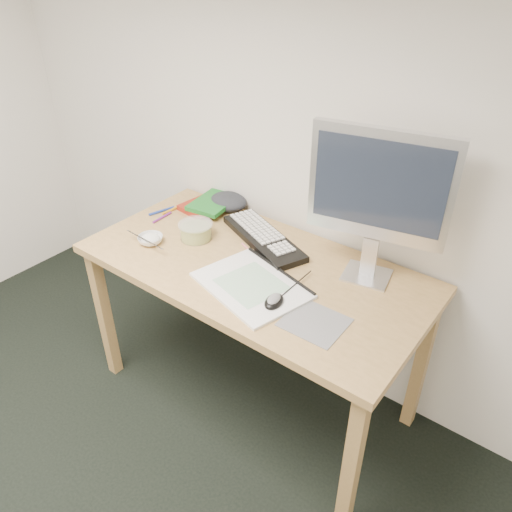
{
  "coord_description": "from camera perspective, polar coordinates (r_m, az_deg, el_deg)",
  "views": [
    {
      "loc": [
        1.04,
        0.13,
        1.87
      ],
      "look_at": [
        0.08,
        1.39,
        0.83
      ],
      "focal_mm": 35.0,
      "sensor_mm": 36.0,
      "label": 1
    }
  ],
  "objects": [
    {
      "name": "chopsticks",
      "position": [
        2.13,
        -12.57,
        1.82
      ],
      "size": [
        0.23,
        0.03,
        0.02
      ],
      "primitive_type": "cylinder",
      "rotation": [
        0.0,
        1.57,
        -0.06
      ],
      "color": "silver",
      "rests_on": "rice_bowl"
    },
    {
      "name": "book_red",
      "position": [
        2.42,
        -5.42,
        5.8
      ],
      "size": [
        0.21,
        0.27,
        0.02
      ],
      "primitive_type": "cube",
      "rotation": [
        0.0,
        0.0,
        -0.12
      ],
      "color": "maroon",
      "rests_on": "desk"
    },
    {
      "name": "marker_orange",
      "position": [
        2.42,
        -9.42,
        5.32
      ],
      "size": [
        0.02,
        0.13,
        0.01
      ],
      "primitive_type": "cylinder",
      "rotation": [
        0.0,
        1.57,
        1.49
      ],
      "color": "orange",
      "rests_on": "desk"
    },
    {
      "name": "marker_blue",
      "position": [
        2.41,
        -10.74,
        5.09
      ],
      "size": [
        0.05,
        0.13,
        0.01
      ],
      "primitive_type": "cylinder",
      "rotation": [
        0.0,
        1.57,
        1.28
      ],
      "color": "#1C369A",
      "rests_on": "desk"
    },
    {
      "name": "pencil_pink",
      "position": [
        2.06,
        -0.45,
        0.36
      ],
      "size": [
        0.16,
        0.07,
        0.01
      ],
      "primitive_type": "cylinder",
      "rotation": [
        0.0,
        1.57,
        -0.4
      ],
      "color": "pink",
      "rests_on": "desk"
    },
    {
      "name": "book_green",
      "position": [
        2.39,
        -4.9,
        6.08
      ],
      "size": [
        0.2,
        0.25,
        0.02
      ],
      "primitive_type": "cube",
      "rotation": [
        0.0,
        0.0,
        0.14
      ],
      "color": "#1C7026",
      "rests_on": "book_red"
    },
    {
      "name": "fruit_tub",
      "position": [
        2.16,
        -6.9,
        2.86
      ],
      "size": [
        0.15,
        0.15,
        0.07
      ],
      "primitive_type": "cylinder",
      "rotation": [
        0.0,
        0.0,
        -0.04
      ],
      "color": "gold",
      "rests_on": "desk"
    },
    {
      "name": "rice_bowl",
      "position": [
        2.17,
        -11.97,
        1.84
      ],
      "size": [
        0.13,
        0.13,
        0.03
      ],
      "primitive_type": "imported",
      "rotation": [
        0.0,
        0.0,
        -0.31
      ],
      "color": "white",
      "rests_on": "desk"
    },
    {
      "name": "pencil_black",
      "position": [
        1.97,
        2.19,
        -1.26
      ],
      "size": [
        0.17,
        0.05,
        0.01
      ],
      "primitive_type": "cylinder",
      "rotation": [
        0.0,
        1.57,
        -0.25
      ],
      "color": "black",
      "rests_on": "desk"
    },
    {
      "name": "monitor",
      "position": [
        1.79,
        13.89,
        7.33
      ],
      "size": [
        0.5,
        0.19,
        0.58
      ],
      "rotation": [
        0.0,
        0.0,
        0.21
      ],
      "color": "silver",
      "rests_on": "desk"
    },
    {
      "name": "cloth_lump",
      "position": [
        2.4,
        -3.17,
        6.23
      ],
      "size": [
        0.17,
        0.15,
        0.07
      ],
      "primitive_type": "ellipsoid",
      "rotation": [
        0.0,
        0.0,
        0.13
      ],
      "color": "#282930",
      "rests_on": "desk"
    },
    {
      "name": "desk",
      "position": [
        2.04,
        -0.35,
        -2.89
      ],
      "size": [
        1.4,
        0.7,
        0.75
      ],
      "color": "tan",
      "rests_on": "ground"
    },
    {
      "name": "pencil_tan",
      "position": [
        2.04,
        -0.22,
        0.07
      ],
      "size": [
        0.12,
        0.14,
        0.01
      ],
      "primitive_type": "cylinder",
      "rotation": [
        0.0,
        1.57,
        -0.86
      ],
      "color": "tan",
      "rests_on": "desk"
    },
    {
      "name": "mouse",
      "position": [
        1.77,
        2.07,
        -4.95
      ],
      "size": [
        0.08,
        0.11,
        0.03
      ],
      "primitive_type": "ellipsoid",
      "rotation": [
        0.0,
        0.0,
        0.17
      ],
      "color": "black",
      "rests_on": "sketchpad"
    },
    {
      "name": "mousepad",
      "position": [
        1.72,
        6.71,
        -7.53
      ],
      "size": [
        0.21,
        0.19,
        0.0
      ],
      "primitive_type": "cube",
      "rotation": [
        0.0,
        0.0,
        0.01
      ],
      "color": "slate",
      "rests_on": "desk"
    },
    {
      "name": "keyboard",
      "position": [
        2.14,
        0.87,
        2.05
      ],
      "size": [
        0.49,
        0.32,
        0.03
      ],
      "primitive_type": "cube",
      "rotation": [
        0.0,
        0.0,
        -0.4
      ],
      "color": "black",
      "rests_on": "desk"
    },
    {
      "name": "marker_purple",
      "position": [
        2.35,
        -10.68,
        4.36
      ],
      "size": [
        0.02,
        0.12,
        0.01
      ],
      "primitive_type": "cylinder",
      "rotation": [
        0.0,
        1.57,
        1.62
      ],
      "color": "#6E2380",
      "rests_on": "desk"
    },
    {
      "name": "sketchpad",
      "position": [
        1.87,
        -0.52,
        -3.37
      ],
      "size": [
        0.47,
        0.39,
        0.01
      ],
      "primitive_type": "cube",
      "rotation": [
        0.0,
        0.0,
        -0.26
      ],
      "color": "white",
      "rests_on": "desk"
    }
  ]
}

